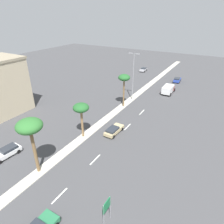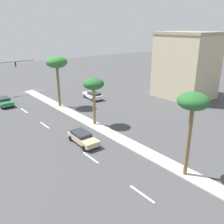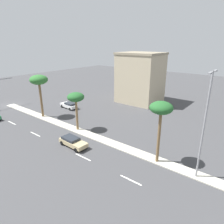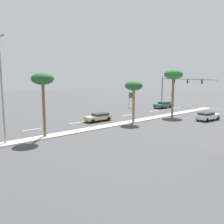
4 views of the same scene
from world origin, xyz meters
TOP-DOWN VIEW (x-y plane):
  - ground_plane at (0.00, 37.14)m, footprint 160.00×160.00m
  - lane_stripe_front at (5.37, 4.00)m, footprint 0.20×2.80m
  - lane_stripe_left at (5.37, 11.70)m, footprint 0.20×2.80m
  - lane_stripe_far at (5.37, 19.65)m, footprint 0.20×2.80m
  - lane_stripe_right at (5.37, 31.11)m, footprint 0.20×2.80m
  - lane_stripe_inboard at (5.37, 38.72)m, footprint 0.20×2.80m
  - traffic_signal_gantry at (9.30, -0.52)m, footprint 15.20×0.53m
  - directional_road_sign at (12.44, 11.66)m, footprint 0.10×1.45m
  - palm_tree_rear at (-0.27, 13.46)m, footprint 3.46×3.46m
  - palm_tree_right at (-0.25, 23.92)m, footprint 2.83×2.83m
  - palm_tree_leading at (0.24, 39.33)m, footprint 2.77×2.77m
  - street_lamp_inboard at (0.27, 44.22)m, footprint 2.90×0.24m
  - sedan_tan_inboard at (4.15, 27.71)m, footprint 2.08×4.64m
  - sedan_green_mid at (7.03, 6.88)m, footprint 2.13×4.28m
  - sedan_white_left at (-7.38, 13.32)m, footprint 2.27×4.67m

SIDE VIEW (x-z plane):
  - ground_plane at x=0.00m, z-range 0.00..0.00m
  - lane_stripe_front at x=5.37m, z-range 0.00..0.01m
  - lane_stripe_left at x=5.37m, z-range 0.00..0.01m
  - lane_stripe_far at x=5.37m, z-range 0.00..0.01m
  - lane_stripe_right at x=5.37m, z-range 0.00..0.01m
  - lane_stripe_inboard at x=5.37m, z-range 0.00..0.01m
  - sedan_tan_inboard at x=4.15m, z-range 0.07..1.36m
  - sedan_green_mid at x=7.03m, z-range 0.06..1.44m
  - sedan_white_left at x=-7.38m, z-range 0.06..1.46m
  - directional_road_sign at x=12.44m, z-range 0.73..4.16m
  - traffic_signal_gantry at x=9.30m, z-range 1.00..7.94m
  - palm_tree_right at x=-0.25m, z-range 2.43..9.02m
  - street_lamp_inboard at x=0.27m, z-range 0.99..12.90m
  - palm_tree_leading at x=0.24m, z-range 3.06..11.01m
  - palm_tree_rear at x=-0.27m, z-range 3.18..11.67m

